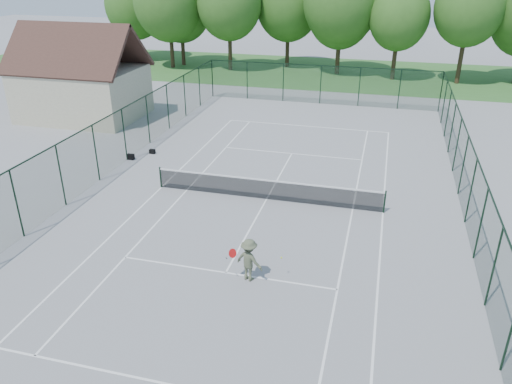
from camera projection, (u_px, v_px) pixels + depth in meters
ground at (267, 199)px, 24.06m from camera, size 140.00×140.00×0.00m
grass_far at (336, 73)px, 50.29m from camera, size 80.00×16.00×0.01m
court_lines at (267, 199)px, 24.05m from camera, size 11.05×23.85×0.01m
tennis_net at (267, 188)px, 23.81m from camera, size 11.08×0.08×1.10m
fence_enclosure at (267, 169)px, 23.39m from camera, size 18.05×36.05×3.02m
utility_building at (80, 74)px, 35.15m from camera, size 8.60×6.27×6.63m
tree_line_far at (341, 10)px, 47.74m from camera, size 39.40×6.40×9.70m
sports_bag_a at (131, 157)px, 28.73m from camera, size 0.40×0.24×0.32m
sports_bag_b at (152, 151)px, 29.60m from camera, size 0.35×0.23×0.26m
tennis_player at (249, 260)px, 17.75m from camera, size 2.00×0.92×1.63m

